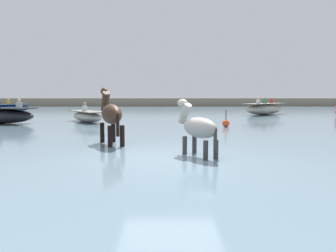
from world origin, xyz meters
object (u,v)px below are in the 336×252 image
(channel_buoy, at_px, (226,123))
(boat_mid_outer, at_px, (10,108))
(boat_far_inshore, at_px, (264,109))
(horse_lead_dark_bay, at_px, (111,116))
(horse_trailing_grey, at_px, (198,129))
(boat_mid_channel, at_px, (87,116))

(channel_buoy, bearing_deg, boat_mid_outer, 141.29)
(channel_buoy, bearing_deg, boat_far_inshore, 63.33)
(boat_mid_outer, height_order, boat_far_inshore, boat_far_inshore)
(boat_far_inshore, relative_size, channel_buoy, 5.21)
(horse_lead_dark_bay, relative_size, horse_trailing_grey, 1.20)
(horse_trailing_grey, bearing_deg, boat_mid_outer, 125.47)
(horse_trailing_grey, xyz_separation_m, boat_mid_channel, (-5.10, 9.90, -0.35))
(boat_mid_channel, bearing_deg, horse_lead_dark_bay, -71.46)
(horse_trailing_grey, height_order, boat_mid_channel, horse_trailing_grey)
(horse_trailing_grey, distance_m, channel_buoy, 7.28)
(horse_lead_dark_bay, xyz_separation_m, boat_mid_outer, (-11.83, 18.08, -0.51))
(horse_lead_dark_bay, distance_m, boat_far_inshore, 16.96)
(boat_mid_outer, relative_size, channel_buoy, 4.78)
(boat_mid_outer, bearing_deg, channel_buoy, -38.71)
(horse_trailing_grey, relative_size, boat_mid_outer, 0.47)
(boat_mid_outer, distance_m, channel_buoy, 20.85)
(horse_lead_dark_bay, height_order, boat_far_inshore, horse_lead_dark_bay)
(boat_mid_channel, relative_size, boat_far_inshore, 0.81)
(boat_mid_outer, bearing_deg, horse_lead_dark_bay, -56.80)
(horse_trailing_grey, relative_size, boat_mid_channel, 0.54)
(boat_mid_outer, bearing_deg, boat_mid_channel, -47.84)
(boat_mid_outer, xyz_separation_m, channel_buoy, (16.27, -13.04, -0.16))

